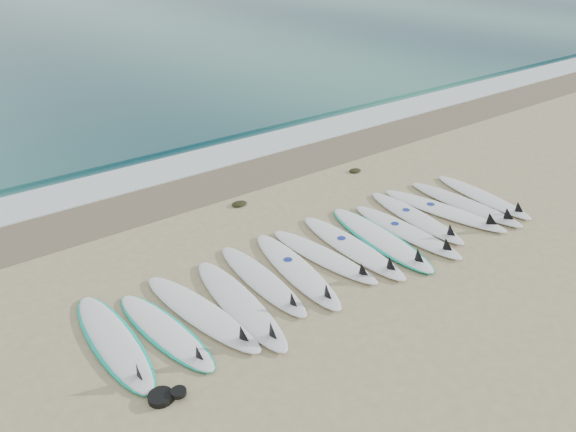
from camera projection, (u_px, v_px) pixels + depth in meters
ground at (338, 255)px, 10.08m from camera, size 120.00×120.00×0.00m
wet_sand_band at (219, 182)px, 12.97m from camera, size 120.00×1.80×0.01m
foam_band at (190, 164)px, 13.96m from camera, size 120.00×1.40×0.04m
wave_crest at (162, 146)px, 15.00m from camera, size 120.00×1.00×0.10m
surfboard_0 at (114, 342)px, 7.90m from camera, size 0.70×2.61×0.33m
surfboard_1 at (166, 331)px, 8.11m from camera, size 0.80×2.41×0.30m
surfboard_2 at (203, 313)px, 8.46m from camera, size 0.93×2.73×0.34m
surfboard_3 at (241, 304)px, 8.66m from camera, size 0.84×2.82×0.36m
surfboard_4 at (263, 281)px, 9.26m from camera, size 0.67×2.55×0.32m
surfboard_5 at (298, 271)px, 9.52m from camera, size 0.97×2.79×0.35m
surfboard_6 at (325, 257)px, 9.94m from camera, size 0.77×2.54×0.32m
surfboard_7 at (354, 248)px, 10.21m from camera, size 0.72×2.80×0.36m
surfboard_8 at (381, 239)px, 10.51m from camera, size 1.02×2.93×0.36m
surfboard_9 at (408, 232)px, 10.75m from camera, size 0.58×2.69×0.34m
surfboard_10 at (417, 218)px, 11.27m from camera, size 0.87×2.70×0.34m
surfboard_11 at (446, 211)px, 11.54m from camera, size 1.02×2.86×0.36m
surfboard_12 at (467, 204)px, 11.81m from camera, size 0.63×2.78×0.35m
surfboard_13 at (484, 197)px, 12.13m from camera, size 0.86×2.63×0.33m
seaweed_near at (239, 204)px, 11.90m from camera, size 0.34×0.27×0.07m
seaweed_far at (355, 171)px, 13.53m from camera, size 0.31×0.24×0.06m
leash_coil at (165, 396)px, 6.98m from camera, size 0.46×0.36×0.11m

